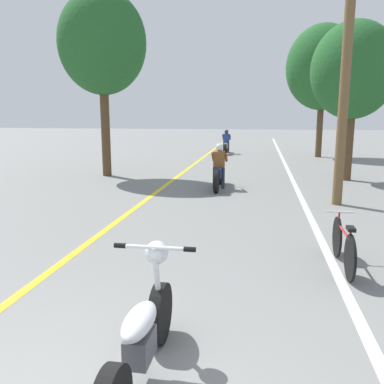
% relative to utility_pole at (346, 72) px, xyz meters
% --- Properties ---
extents(lane_stripe_center, '(0.14, 48.00, 0.01)m').
position_rel_utility_pole_xyz_m(lane_stripe_center, '(-4.93, 4.41, -3.24)').
color(lane_stripe_center, yellow).
rests_on(lane_stripe_center, ground).
extents(lane_stripe_edge, '(0.14, 48.00, 0.01)m').
position_rel_utility_pole_xyz_m(lane_stripe_edge, '(-0.82, 4.41, -3.24)').
color(lane_stripe_edge, white).
rests_on(lane_stripe_edge, ground).
extents(utility_pole, '(1.10, 0.24, 6.31)m').
position_rel_utility_pole_xyz_m(utility_pole, '(0.00, 0.00, 0.00)').
color(utility_pole, brown).
rests_on(utility_pole, ground).
extents(roadside_tree_right_near, '(2.79, 2.51, 5.30)m').
position_rel_utility_pole_xyz_m(roadside_tree_right_near, '(1.01, 4.10, 0.42)').
color(roadside_tree_right_near, '#513A23').
rests_on(roadside_tree_right_near, ground).
extents(roadside_tree_right_far, '(3.78, 3.40, 6.80)m').
position_rel_utility_pole_xyz_m(roadside_tree_right_far, '(1.10, 11.99, 1.36)').
color(roadside_tree_right_far, '#513A23').
rests_on(roadside_tree_right_far, ground).
extents(roadside_tree_left, '(3.13, 2.82, 6.53)m').
position_rel_utility_pole_xyz_m(roadside_tree_left, '(-7.57, 3.70, 1.45)').
color(roadside_tree_left, '#513A23').
rests_on(roadside_tree_left, ground).
extents(motorcycle_foreground, '(0.78, 1.98, 1.08)m').
position_rel_utility_pole_xyz_m(motorcycle_foreground, '(-2.90, -7.53, -2.82)').
color(motorcycle_foreground, black).
rests_on(motorcycle_foreground, ground).
extents(motorcycle_rider_lead, '(0.50, 2.17, 1.38)m').
position_rel_utility_pole_xyz_m(motorcycle_rider_lead, '(-3.19, 1.78, -2.72)').
color(motorcycle_rider_lead, black).
rests_on(motorcycle_rider_lead, ground).
extents(motorcycle_rider_far, '(0.50, 2.17, 1.39)m').
position_rel_utility_pole_xyz_m(motorcycle_rider_far, '(-3.91, 12.94, -2.72)').
color(motorcycle_rider_far, black).
rests_on(motorcycle_rider_far, ground).
extents(bicycle_parked, '(0.44, 1.63, 0.76)m').
position_rel_utility_pole_xyz_m(bicycle_parked, '(-0.70, -4.52, -2.89)').
color(bicycle_parked, black).
rests_on(bicycle_parked, ground).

